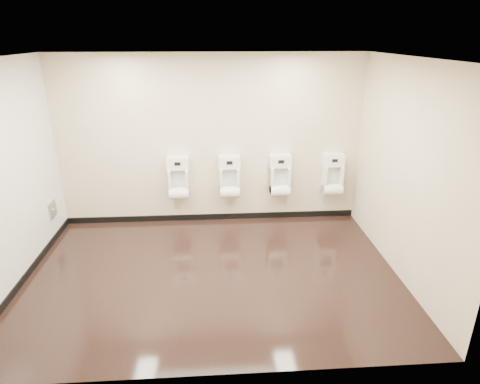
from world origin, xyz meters
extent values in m
cube|color=black|center=(0.00, 0.00, 0.00)|extent=(5.00, 3.50, 0.00)
cube|color=white|center=(0.00, 0.00, 2.80)|extent=(5.00, 3.50, 0.00)
cube|color=beige|center=(0.00, 1.75, 1.40)|extent=(5.00, 0.02, 2.80)
cube|color=beige|center=(0.00, -1.75, 1.40)|extent=(5.00, 0.02, 2.80)
cube|color=beige|center=(-2.50, 0.00, 1.40)|extent=(0.02, 3.50, 2.80)
cube|color=beige|center=(2.50, 0.00, 1.40)|extent=(0.02, 3.50, 2.80)
cube|color=white|center=(-2.50, 0.00, 1.40)|extent=(0.01, 3.50, 2.80)
cube|color=black|center=(0.00, 1.74, 0.05)|extent=(5.00, 0.02, 0.10)
cube|color=black|center=(-2.49, 0.00, 0.05)|extent=(0.02, 3.50, 0.10)
cube|color=#9E9EA3|center=(-2.48, 1.20, 0.50)|extent=(0.03, 0.25, 0.25)
cylinder|color=silver|center=(-2.46, 1.20, 0.50)|extent=(0.02, 0.04, 0.04)
cube|color=white|center=(-0.54, 1.63, 0.74)|extent=(0.32, 0.23, 0.46)
cube|color=silver|center=(-0.54, 1.71, 0.78)|extent=(0.24, 0.01, 0.34)
cylinder|color=white|center=(-0.54, 1.57, 0.58)|extent=(0.32, 0.20, 0.20)
cube|color=white|center=(-0.54, 1.66, 1.07)|extent=(0.36, 0.17, 0.20)
cube|color=black|center=(-0.54, 1.57, 1.09)|extent=(0.09, 0.01, 0.05)
cube|color=silver|center=(-0.54, 1.58, 1.09)|extent=(0.11, 0.01, 0.07)
cylinder|color=silver|center=(-0.36, 1.66, 1.07)|extent=(0.01, 0.03, 0.03)
cube|color=white|center=(0.30, 1.63, 0.74)|extent=(0.32, 0.23, 0.46)
cube|color=silver|center=(0.30, 1.71, 0.78)|extent=(0.24, 0.01, 0.34)
cylinder|color=white|center=(0.30, 1.57, 0.58)|extent=(0.32, 0.20, 0.20)
cube|color=white|center=(0.30, 1.66, 1.07)|extent=(0.36, 0.17, 0.20)
cube|color=black|center=(0.30, 1.57, 1.09)|extent=(0.09, 0.01, 0.05)
cube|color=silver|center=(0.30, 1.58, 1.09)|extent=(0.11, 0.01, 0.07)
cylinder|color=silver|center=(0.49, 1.66, 1.07)|extent=(0.01, 0.03, 0.03)
cube|color=white|center=(1.16, 1.63, 0.74)|extent=(0.32, 0.23, 0.46)
cube|color=silver|center=(1.16, 1.71, 0.78)|extent=(0.24, 0.01, 0.34)
cylinder|color=white|center=(1.16, 1.57, 0.58)|extent=(0.32, 0.20, 0.20)
cube|color=white|center=(1.16, 1.66, 1.07)|extent=(0.36, 0.17, 0.20)
cube|color=black|center=(1.16, 1.57, 1.09)|extent=(0.09, 0.01, 0.05)
cube|color=silver|center=(1.16, 1.58, 1.09)|extent=(0.11, 0.01, 0.07)
cylinder|color=silver|center=(1.34, 1.66, 1.07)|extent=(0.01, 0.03, 0.03)
cube|color=white|center=(2.06, 1.63, 0.74)|extent=(0.32, 0.23, 0.46)
cube|color=silver|center=(2.06, 1.71, 0.78)|extent=(0.24, 0.01, 0.34)
cylinder|color=white|center=(2.06, 1.57, 0.58)|extent=(0.32, 0.20, 0.20)
cube|color=white|center=(2.06, 1.66, 1.07)|extent=(0.36, 0.17, 0.20)
cube|color=black|center=(2.06, 1.57, 1.09)|extent=(0.09, 0.01, 0.05)
cube|color=silver|center=(2.06, 1.58, 1.09)|extent=(0.11, 0.01, 0.07)
cylinder|color=silver|center=(2.25, 1.66, 1.07)|extent=(0.01, 0.03, 0.03)
camera|label=1|loc=(0.05, -4.69, 3.05)|focal=30.00mm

